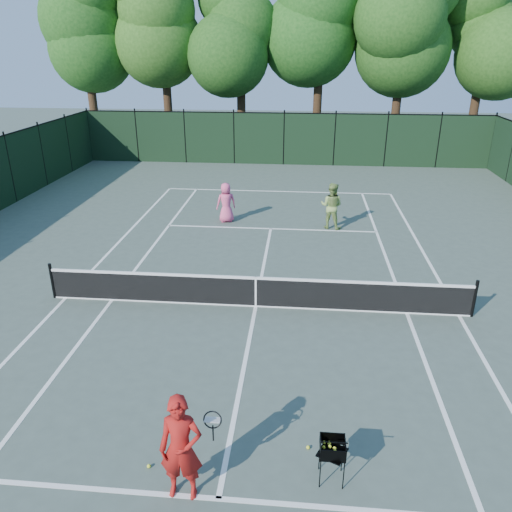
# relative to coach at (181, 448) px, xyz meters

# --- Properties ---
(ground) EXTENTS (90.00, 90.00, 0.00)m
(ground) POSITION_rel_coach_xyz_m (0.57, 6.34, -0.94)
(ground) COLOR #435147
(ground) RESTS_ON ground
(sideline_doubles_left) EXTENTS (0.10, 23.77, 0.01)m
(sideline_doubles_left) POSITION_rel_coach_xyz_m (-4.92, 6.34, -0.93)
(sideline_doubles_left) COLOR white
(sideline_doubles_left) RESTS_ON ground
(sideline_doubles_right) EXTENTS (0.10, 23.77, 0.01)m
(sideline_doubles_right) POSITION_rel_coach_xyz_m (6.05, 6.34, -0.93)
(sideline_doubles_right) COLOR white
(sideline_doubles_right) RESTS_ON ground
(sideline_singles_left) EXTENTS (0.10, 23.77, 0.01)m
(sideline_singles_left) POSITION_rel_coach_xyz_m (-3.55, 6.34, -0.93)
(sideline_singles_left) COLOR white
(sideline_singles_left) RESTS_ON ground
(sideline_singles_right) EXTENTS (0.10, 23.77, 0.01)m
(sideline_singles_right) POSITION_rel_coach_xyz_m (4.68, 6.34, -0.93)
(sideline_singles_right) COLOR white
(sideline_singles_right) RESTS_ON ground
(baseline_far) EXTENTS (10.97, 0.10, 0.01)m
(baseline_far) POSITION_rel_coach_xyz_m (0.57, 18.22, -0.93)
(baseline_far) COLOR white
(baseline_far) RESTS_ON ground
(service_line_near) EXTENTS (8.23, 0.10, 0.01)m
(service_line_near) POSITION_rel_coach_xyz_m (0.57, -0.06, -0.93)
(service_line_near) COLOR white
(service_line_near) RESTS_ON ground
(service_line_far) EXTENTS (8.23, 0.10, 0.01)m
(service_line_far) POSITION_rel_coach_xyz_m (0.57, 12.74, -0.93)
(service_line_far) COLOR white
(service_line_far) RESTS_ON ground
(center_service_line) EXTENTS (0.10, 12.80, 0.01)m
(center_service_line) POSITION_rel_coach_xyz_m (0.57, 6.34, -0.93)
(center_service_line) COLOR white
(center_service_line) RESTS_ON ground
(tennis_net) EXTENTS (11.69, 0.09, 1.06)m
(tennis_net) POSITION_rel_coach_xyz_m (0.57, 6.34, -0.46)
(tennis_net) COLOR black
(tennis_net) RESTS_ON ground
(fence_far) EXTENTS (24.00, 0.05, 3.00)m
(fence_far) POSITION_rel_coach_xyz_m (0.57, 24.34, 0.56)
(fence_far) COLOR black
(fence_far) RESTS_ON ground
(tree_0) EXTENTS (6.40, 6.40, 13.14)m
(tree_0) POSITION_rel_coach_xyz_m (-12.43, 27.84, 7.22)
(tree_0) COLOR black
(tree_0) RESTS_ON ground
(tree_1) EXTENTS (6.80, 6.80, 13.98)m
(tree_1) POSITION_rel_coach_xyz_m (-7.43, 28.34, 7.75)
(tree_1) COLOR black
(tree_1) RESTS_ON ground
(tree_2) EXTENTS (6.00, 6.00, 12.40)m
(tree_2) POSITION_rel_coach_xyz_m (-2.43, 28.14, 6.79)
(tree_2) COLOR black
(tree_2) RESTS_ON ground
(tree_3) EXTENTS (7.00, 7.00, 14.45)m
(tree_3) POSITION_rel_coach_xyz_m (2.57, 28.64, 8.07)
(tree_3) COLOR black
(tree_3) RESTS_ON ground
(tree_4) EXTENTS (6.20, 6.20, 12.97)m
(tree_4) POSITION_rel_coach_xyz_m (7.57, 27.94, 7.20)
(tree_4) COLOR black
(tree_4) RESTS_ON ground
(tree_5) EXTENTS (5.80, 5.80, 12.23)m
(tree_5) POSITION_rel_coach_xyz_m (12.57, 28.44, 6.77)
(tree_5) COLOR black
(tree_5) RESTS_ON ground
(coach) EXTENTS (0.94, 0.64, 1.87)m
(coach) POSITION_rel_coach_xyz_m (0.00, 0.00, 0.00)
(coach) COLOR #A81613
(coach) RESTS_ON ground
(player_pink) EXTENTS (0.92, 0.76, 1.62)m
(player_pink) POSITION_rel_coach_xyz_m (-1.31, 13.44, -0.13)
(player_pink) COLOR #ED5385
(player_pink) RESTS_ON ground
(player_green) EXTENTS (1.05, 0.93, 1.82)m
(player_green) POSITION_rel_coach_xyz_m (2.91, 13.06, -0.03)
(player_green) COLOR #85A351
(player_green) RESTS_ON ground
(ball_hopper) EXTENTS (0.55, 0.55, 0.80)m
(ball_hopper) POSITION_rel_coach_xyz_m (2.37, 0.51, -0.27)
(ball_hopper) COLOR black
(ball_hopper) RESTS_ON ground
(loose_ball_near_cart) EXTENTS (0.07, 0.07, 0.07)m
(loose_ball_near_cart) POSITION_rel_coach_xyz_m (-0.73, 0.46, -0.90)
(loose_ball_near_cart) COLOR yellow
(loose_ball_near_cart) RESTS_ON ground
(loose_ball_midcourt) EXTENTS (0.07, 0.07, 0.07)m
(loose_ball_midcourt) POSITION_rel_coach_xyz_m (2.00, 1.15, -0.90)
(loose_ball_midcourt) COLOR yellow
(loose_ball_midcourt) RESTS_ON ground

